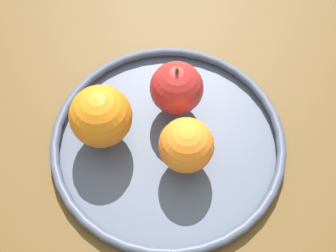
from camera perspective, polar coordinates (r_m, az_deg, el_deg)
name	(u,v)px	position (r cm, az deg, el deg)	size (l,w,h in cm)	color
ground_plane	(168,151)	(62.89, 0.00, -3.12)	(129.64, 129.64, 4.00)	brown
fruit_bowl	(168,141)	(60.31, 0.00, -1.86)	(30.63, 30.63, 1.80)	#474F65
apple	(177,88)	(59.39, 1.07, 4.69)	(6.98, 6.98, 7.78)	#AB2524
orange_center	(185,146)	(55.16, 2.09, -2.53)	(6.76, 6.76, 6.76)	orange
orange_back_right	(101,116)	(57.16, -8.29, 1.19)	(7.83, 7.83, 7.83)	orange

